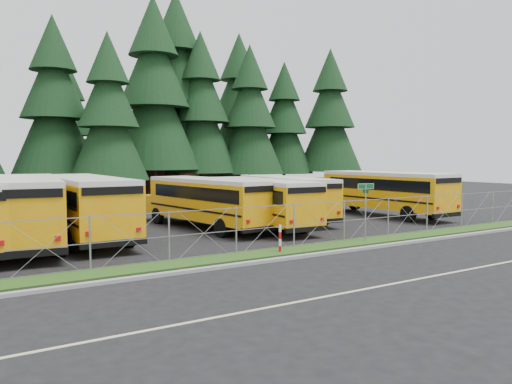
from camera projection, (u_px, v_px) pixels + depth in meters
ground at (298, 242)px, 23.96m from camera, size 120.00×120.00×0.00m
curb at (342, 251)px, 21.33m from camera, size 50.00×0.25×0.12m
grass_verge at (321, 247)px, 22.51m from camera, size 50.00×1.40×0.06m
road_lane_line at (437, 275)px, 17.18m from camera, size 50.00×0.12×0.01m
chainlink_fence at (312, 224)px, 23.04m from camera, size 44.00×0.10×2.00m
brick_building at (142, 166)px, 60.80m from camera, size 22.00×10.00×6.00m
bus_1 at (26, 211)px, 22.90m from camera, size 4.23×12.32×3.16m
bus_2 at (83, 208)px, 24.71m from camera, size 2.85×11.90×3.12m
bus_4 at (206, 203)px, 28.39m from camera, size 4.03×11.23×2.88m
bus_5 at (258, 203)px, 28.74m from camera, size 3.06×10.85×2.81m
bus_6 at (283, 199)px, 32.02m from camera, size 3.84×10.97×2.81m
bus_east at (381, 194)px, 34.61m from camera, size 3.07×11.70×3.05m
street_sign at (366, 200)px, 23.92m from camera, size 0.81×0.53×2.81m
striped_bollard at (280, 239)px, 21.19m from camera, size 0.11×0.11×1.20m
conifer_3 at (54, 110)px, 43.62m from camera, size 7.44×7.44×16.46m
conifer_4 at (109, 119)px, 41.73m from camera, size 6.58×6.58×14.54m
conifer_5 at (154, 98)px, 48.28m from camera, size 8.88×8.88×19.65m
conifer_6 at (201, 114)px, 51.18m from camera, size 7.65×7.65×16.92m
conifer_7 at (250, 121)px, 52.56m from camera, size 7.17×7.17×15.86m
conifer_8 at (284, 127)px, 57.39m from camera, size 6.78×6.78×15.00m
conifer_9 at (330, 121)px, 58.06m from camera, size 7.52×7.52×16.64m
conifer_11 at (68, 129)px, 49.08m from camera, size 6.20×6.20×13.71m
conifer_12 at (177, 94)px, 52.59m from camera, size 9.70×9.70×21.46m
conifer_13 at (239, 113)px, 58.50m from camera, size 8.37×8.37×18.52m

